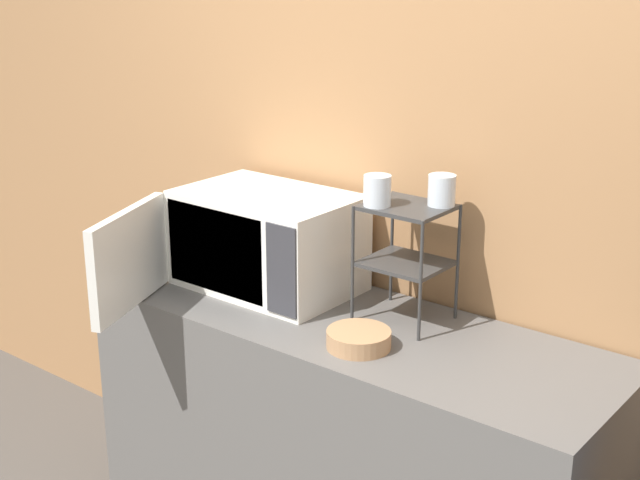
{
  "coord_description": "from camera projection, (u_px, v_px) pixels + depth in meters",
  "views": [
    {
      "loc": [
        1.46,
        -1.69,
        1.99
      ],
      "look_at": [
        -0.13,
        0.31,
        1.15
      ],
      "focal_mm": 50.0,
      "sensor_mm": 36.0,
      "label": 1
    }
  ],
  "objects": [
    {
      "name": "wall_back",
      "position": [
        410.0,
        179.0,
        2.79
      ],
      "size": [
        8.0,
        0.06,
        2.6
      ],
      "color": "#9E7047",
      "rests_on": "ground_plane"
    },
    {
      "name": "counter",
      "position": [
        346.0,
        456.0,
        2.81
      ],
      "size": [
        1.67,
        0.57,
        0.93
      ],
      "color": "#595654",
      "rests_on": "ground_plane"
    },
    {
      "name": "microwave",
      "position": [
        260.0,
        242.0,
        2.88
      ],
      "size": [
        0.59,
        0.79,
        0.32
      ],
      "color": "silver",
      "rests_on": "counter"
    },
    {
      "name": "dish_rack",
      "position": [
        406.0,
        239.0,
        2.6
      ],
      "size": [
        0.25,
        0.22,
        0.36
      ],
      "color": "#333333",
      "rests_on": "counter"
    },
    {
      "name": "glass_front_left",
      "position": [
        377.0,
        191.0,
        2.55
      ],
      "size": [
        0.08,
        0.08,
        0.09
      ],
      "color": "silver",
      "rests_on": "dish_rack"
    },
    {
      "name": "glass_back_right",
      "position": [
        442.0,
        190.0,
        2.56
      ],
      "size": [
        0.08,
        0.08,
        0.09
      ],
      "color": "silver",
      "rests_on": "dish_rack"
    },
    {
      "name": "bowl",
      "position": [
        359.0,
        339.0,
        2.48
      ],
      "size": [
        0.18,
        0.18,
        0.05
      ],
      "color": "#AD7F56",
      "rests_on": "counter"
    }
  ]
}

